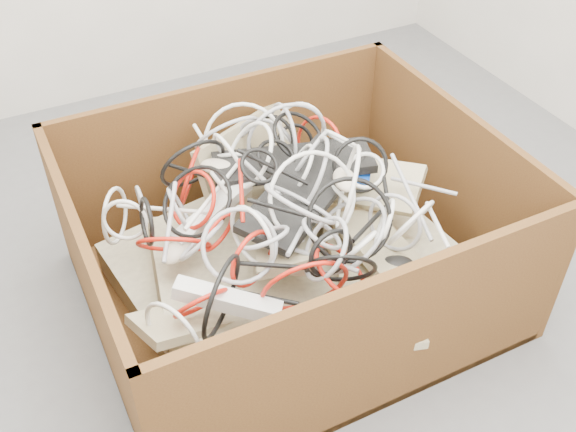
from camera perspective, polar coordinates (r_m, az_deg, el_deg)
name	(u,v)px	position (r m, az deg, el deg)	size (l,w,h in m)	color
ground	(292,305)	(2.08, 0.36, -7.57)	(3.00, 3.00, 0.00)	#565558
cardboard_box	(286,264)	(2.01, -0.16, -4.07)	(1.16, 0.97, 0.52)	#3F240F
keyboard_pile	(305,221)	(1.94, 1.41, -0.41)	(1.00, 1.00, 0.36)	tan
mice_scatter	(298,213)	(1.85, 0.85, 0.27)	(0.72, 0.57, 0.22)	beige
power_strip_left	(212,211)	(1.86, -6.43, 0.42)	(0.27, 0.05, 0.04)	silver
power_strip_right	(228,300)	(1.63, -5.15, -7.13)	(0.26, 0.05, 0.04)	silver
vga_plug	(362,178)	(1.95, 6.28, 3.25)	(0.04, 0.04, 0.02)	#0C3DBB
cable_tangle	(273,197)	(1.82, -1.30, 1.61)	(0.97, 0.81, 0.43)	#9B9BA0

